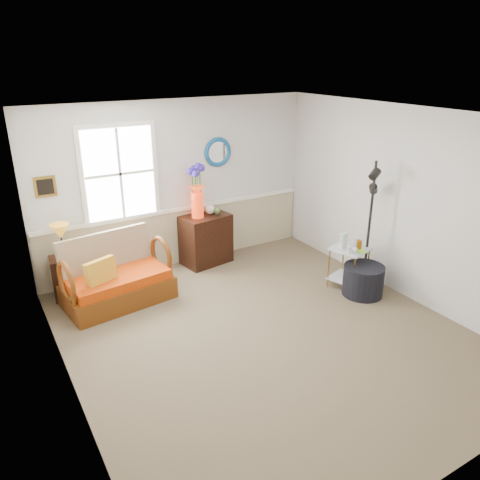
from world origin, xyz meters
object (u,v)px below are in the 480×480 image
loveseat (116,271)px  floor_lamp (369,226)px  ottoman (363,280)px  side_table (348,268)px  cabinet (206,239)px  lamp_stand (65,277)px

loveseat → floor_lamp: bearing=-30.1°
ottoman → floor_lamp: bearing=42.5°
side_table → ottoman: side_table is taller
cabinet → floor_lamp: size_ratio=0.44×
cabinet → side_table: (1.39, -1.83, -0.10)m
floor_lamp → loveseat: bearing=146.4°
side_table → ottoman: 0.31m
loveseat → floor_lamp: (3.28, -1.36, 0.47)m
cabinet → ottoman: (1.41, -2.12, -0.19)m
lamp_stand → ottoman: size_ratio=1.05×
cabinet → floor_lamp: floor_lamp is taller
loveseat → ottoman: (3.05, -1.57, -0.24)m
loveseat → lamp_stand: (-0.59, 0.51, -0.16)m
side_table → ottoman: size_ratio=1.07×
lamp_stand → floor_lamp: 4.34m
floor_lamp → lamp_stand: bearing=143.1°
loveseat → ottoman: 3.44m
lamp_stand → floor_lamp: bearing=-25.8°
loveseat → ottoman: size_ratio=2.49×
loveseat → cabinet: 1.73m
lamp_stand → side_table: (3.62, -1.79, 0.01)m
lamp_stand → cabinet: (2.23, 0.04, 0.11)m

